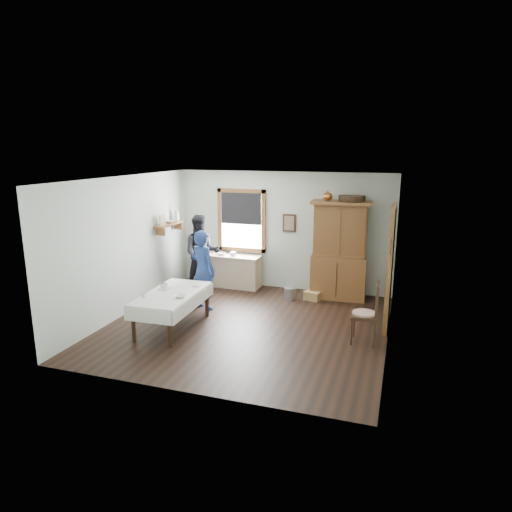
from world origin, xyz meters
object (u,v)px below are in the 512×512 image
Objects in this scene: woman_blue at (203,273)px; wicker_basket at (313,296)px; china_hutch at (339,250)px; dining_table at (173,311)px; pail at (290,293)px; work_counter at (233,271)px; spindle_chair at (365,313)px; figure_dark at (202,256)px.

wicker_basket is at bearing -128.49° from woman_blue.
china_hutch is 1.13m from wicker_basket.
pail is (1.63, 2.25, -0.21)m from dining_table.
dining_table is at bearing 106.06° from woman_blue.
wicker_basket is (2.00, -0.39, -0.29)m from work_counter.
woman_blue reaches higher than wicker_basket.
spindle_chair is at bearing -171.47° from woman_blue.
spindle_chair is 4.22m from figure_dark.
china_hutch is 2.96m from woman_blue.
china_hutch is at bearing 104.46° from spindle_chair.
spindle_chair reaches higher than dining_table.
work_counter is at bearing -70.32° from woman_blue.
china_hutch is 3.81m from dining_table.
china_hutch reaches higher than pail.
spindle_chair reaches higher than pail.
china_hutch is 2.41m from spindle_chair.
wicker_basket is at bearing 13.64° from pail.
pail is at bearing -124.04° from woman_blue.
figure_dark reaches higher than woman_blue.
figure_dark is (-0.56, -0.48, 0.43)m from work_counter.
figure_dark reaches higher than spindle_chair.
dining_table is 1.05× the size of figure_dark.
woman_blue is (0.09, 1.15, 0.41)m from dining_table.
work_counter is 2.76m from dining_table.
woman_blue reaches higher than dining_table.
dining_table is at bearing -125.88° from pail.
pail reaches higher than wicker_basket.
work_counter is at bearing 161.75° from pail.
work_counter is 0.78× the size of dining_table.
woman_blue is (-1.54, -1.10, 0.62)m from pail.
woman_blue is (-0.02, -1.60, 0.37)m from work_counter.
work_counter is 1.26× the size of spindle_chair.
wicker_basket is (0.48, 0.12, -0.04)m from pail.
figure_dark is (-0.54, 1.12, 0.06)m from woman_blue.
figure_dark is at bearing -137.78° from work_counter.
spindle_chair is 0.65× the size of figure_dark.
wicker_basket is 2.65m from figure_dark.
pail is (1.52, -0.50, -0.25)m from work_counter.
figure_dark is at bearing 179.53° from pail.
pail is at bearing -166.36° from wicker_basket.
work_counter is 0.88× the size of woman_blue.
figure_dark is (-0.45, 2.27, 0.47)m from dining_table.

